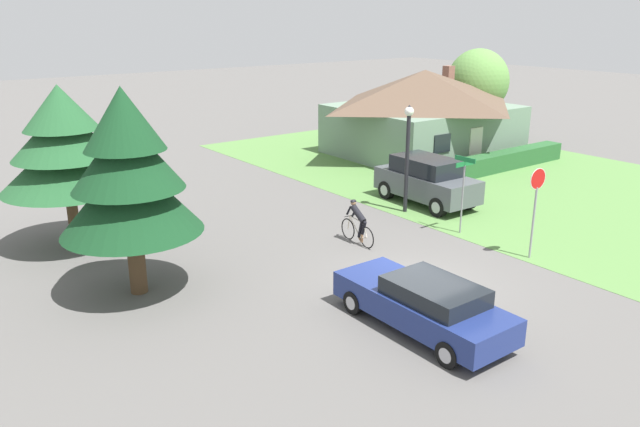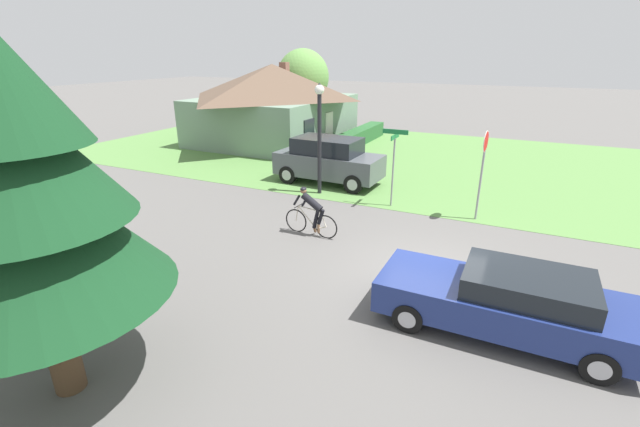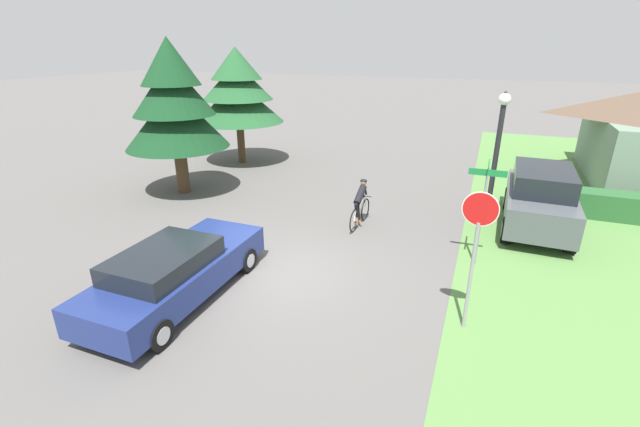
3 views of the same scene
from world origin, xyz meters
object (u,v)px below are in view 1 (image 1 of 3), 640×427
Objects in this scene: conifer_tall_near at (128,172)px; deciduous_tree_right at (478,82)px; cottage_house at (423,111)px; cyclist at (358,223)px; stop_sign at (536,196)px; sedan_left_lane at (424,304)px; conifer_tall_far at (64,145)px; parked_suv_right at (427,181)px; street_name_sign at (464,181)px; street_lamp at (408,146)px.

conifer_tall_near is 1.04× the size of deciduous_tree_right.
cottage_house is 15.02m from cyclist.
stop_sign is 12.16m from conifer_tall_near.
cyclist is at bearing -25.08° from sedan_left_lane.
conifer_tall_far is at bearing -169.96° from cottage_house.
conifer_tall_far reaches higher than stop_sign.
sedan_left_lane is at bearing 135.20° from parked_suv_right.
stop_sign is 1.07× the size of street_name_sign.
cottage_house is 3.48× the size of street_name_sign.
sedan_left_lane is 1.07× the size of parked_suv_right.
cottage_house is at bearing -171.51° from deciduous_tree_right.
conifer_tall_near is (-10.96, 5.08, 1.41)m from stop_sign.
street_lamp is (6.44, 7.19, 1.96)m from sedan_left_lane.
stop_sign is at bearing -41.46° from conifer_tall_far.
deciduous_tree_right is at bearing -52.92° from sedan_left_lane.
street_lamp is (-8.31, -7.17, 0.27)m from cottage_house.
cyclist is at bearing 158.51° from street_name_sign.
parked_suv_right is 1.52× the size of stop_sign.
street_name_sign is 0.48× the size of conifer_tall_near.
cottage_house is at bearing -118.10° from stop_sign.
stop_sign is 2.95m from street_name_sign.
cottage_house is 20.65m from sedan_left_lane.
street_name_sign is 0.50× the size of deciduous_tree_right.
conifer_tall_near is at bearing -160.52° from deciduous_tree_right.
conifer_tall_far is (-19.81, -3.16, 1.04)m from cottage_house.
parked_suv_right is 3.78m from street_name_sign.
deciduous_tree_right is at bearing -58.23° from cyclist.
street_lamp is 15.90m from deciduous_tree_right.
cottage_house reaches higher than street_lamp.
sedan_left_lane is 1.62× the size of stop_sign.
cyclist is at bearing -157.58° from street_lamp.
cottage_house reaches higher than sedan_left_lane.
cyclist is 4.05m from street_name_sign.
sedan_left_lane is 1.73× the size of street_name_sign.
parked_suv_right is at bearing -100.38° from stop_sign.
cottage_house is at bearing 9.08° from conifer_tall_far.
street_lamp reaches higher than parked_suv_right.
sedan_left_lane is 0.87× the size of deciduous_tree_right.
deciduous_tree_right reaches higher than sedan_left_lane.
cottage_house is 13.25m from street_name_sign.
parked_suv_right is (7.90, 7.48, 0.29)m from sedan_left_lane.
street_lamp is at bearing -41.72° from sedan_left_lane.
conifer_tall_near reaches higher than parked_suv_right.
street_name_sign is 11.34m from conifer_tall_near.
parked_suv_right is at bearing -133.93° from cottage_house.
deciduous_tree_right is at bearing 9.45° from cottage_house.
cottage_house is 3.26× the size of stop_sign.
conifer_tall_far reaches higher than street_name_sign.
stop_sign is at bearing 166.27° from parked_suv_right.
street_lamp reaches higher than stop_sign.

